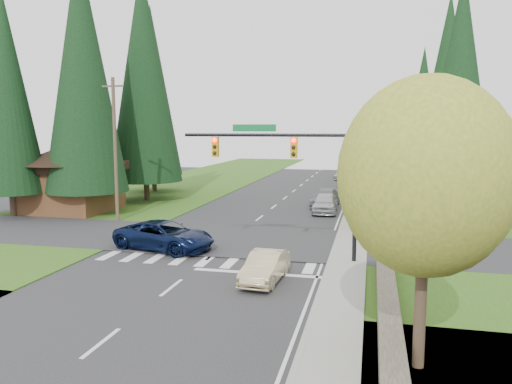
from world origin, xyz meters
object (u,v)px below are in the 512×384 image
(suv_navy, at_px, (165,236))
(parked_car_c, at_px, (347,189))
(parked_car_a, at_px, (325,203))
(parked_car_d, at_px, (351,178))
(parked_car_e, at_px, (342,174))
(sedan_champagne, at_px, (265,267))
(parked_car_b, at_px, (325,198))

(suv_navy, xyz_separation_m, parked_car_c, (8.49, 24.12, -0.08))
(parked_car_a, distance_m, parked_car_c, 10.29)
(parked_car_d, bearing_deg, parked_car_e, 98.79)
(sedan_champagne, xyz_separation_m, parked_car_e, (0.61, 44.48, 0.03))
(sedan_champagne, relative_size, parked_car_b, 0.77)
(parked_car_a, distance_m, parked_car_e, 26.30)
(parked_car_c, height_order, parked_car_d, parked_car_d)
(sedan_champagne, bearing_deg, parked_car_a, 91.06)
(parked_car_a, relative_size, parked_car_d, 1.11)
(suv_navy, xyz_separation_m, parked_car_e, (7.09, 40.20, -0.11))
(suv_navy, relative_size, parked_car_e, 1.21)
(suv_navy, bearing_deg, sedan_champagne, -109.51)
(suv_navy, distance_m, parked_car_e, 40.82)
(parked_car_a, bearing_deg, parked_car_b, 93.20)
(suv_navy, distance_m, parked_car_a, 15.72)
(sedan_champagne, height_order, suv_navy, suv_navy)
(parked_car_c, xyz_separation_m, parked_car_d, (0.00, 10.74, 0.00))
(parked_car_c, xyz_separation_m, parked_car_e, (-1.40, 16.08, -0.03))
(parked_car_e, bearing_deg, parked_car_b, -88.19)
(suv_navy, height_order, parked_car_e, suv_navy)
(suv_navy, xyz_separation_m, parked_car_d, (8.49, 34.86, -0.08))
(sedan_champagne, height_order, parked_car_c, parked_car_c)
(sedan_champagne, relative_size, parked_car_e, 0.84)
(sedan_champagne, xyz_separation_m, suv_navy, (-6.48, 4.28, 0.14))
(parked_car_c, relative_size, parked_car_d, 1.03)
(parked_car_e, bearing_deg, suv_navy, -98.20)
(suv_navy, height_order, parked_car_d, suv_navy)
(sedan_champagne, xyz_separation_m, parked_car_d, (2.01, 39.14, 0.06))
(parked_car_b, distance_m, parked_car_d, 17.92)
(parked_car_d, bearing_deg, parked_car_b, -100.39)
(parked_car_a, xyz_separation_m, parked_car_c, (1.14, 10.23, -0.08))
(sedan_champagne, xyz_separation_m, parked_car_c, (2.01, 28.40, 0.06))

